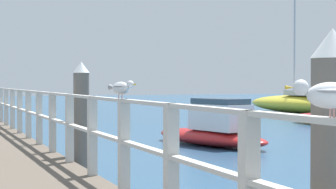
{
  "coord_description": "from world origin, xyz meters",
  "views": [
    {
      "loc": [
        -0.88,
        -0.06,
        1.82
      ],
      "look_at": [
        3.54,
        11.62,
        1.56
      ],
      "focal_mm": 67.04,
      "sensor_mm": 36.0,
      "label": 1
    }
  ],
  "objects_px": {
    "seagull_background": "(121,87)",
    "boat_2": "(300,103)",
    "dock_piling_far": "(81,122)",
    "boat_6": "(213,130)",
    "seagull_foreground": "(329,94)"
  },
  "relations": [
    {
      "from": "seagull_background",
      "to": "boat_6",
      "type": "height_order",
      "value": "seagull_background"
    },
    {
      "from": "dock_piling_far",
      "to": "boat_2",
      "type": "bearing_deg",
      "value": 49.16
    },
    {
      "from": "seagull_foreground",
      "to": "boat_6",
      "type": "distance_m",
      "value": 14.22
    },
    {
      "from": "seagull_foreground",
      "to": "boat_6",
      "type": "xyz_separation_m",
      "value": [
        5.35,
        13.11,
        -1.3
      ]
    },
    {
      "from": "boat_2",
      "to": "boat_6",
      "type": "relative_size",
      "value": 1.99
    },
    {
      "from": "seagull_background",
      "to": "boat_6",
      "type": "relative_size",
      "value": 0.1
    },
    {
      "from": "dock_piling_far",
      "to": "boat_6",
      "type": "distance_m",
      "value": 7.19
    },
    {
      "from": "seagull_background",
      "to": "boat_2",
      "type": "distance_m",
      "value": 29.64
    },
    {
      "from": "seagull_background",
      "to": "boat_2",
      "type": "xyz_separation_m",
      "value": [
        17.66,
        23.77,
        -1.18
      ]
    },
    {
      "from": "seagull_foreground",
      "to": "dock_piling_far",
      "type": "bearing_deg",
      "value": 9.86
    },
    {
      "from": "seagull_foreground",
      "to": "boat_2",
      "type": "distance_m",
      "value": 33.09
    },
    {
      "from": "boat_6",
      "to": "dock_piling_far",
      "type": "bearing_deg",
      "value": 32.28
    },
    {
      "from": "seagull_foreground",
      "to": "boat_2",
      "type": "height_order",
      "value": "boat_2"
    },
    {
      "from": "dock_piling_far",
      "to": "boat_6",
      "type": "relative_size",
      "value": 0.46
    },
    {
      "from": "dock_piling_far",
      "to": "boat_6",
      "type": "bearing_deg",
      "value": 46.13
    }
  ]
}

